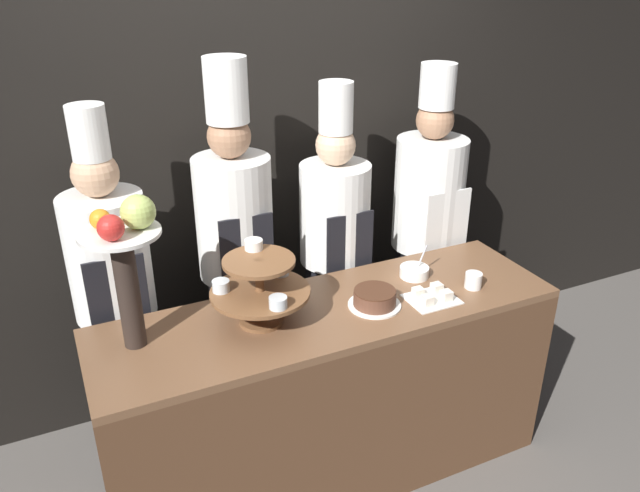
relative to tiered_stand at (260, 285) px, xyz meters
The scene contains 12 objects.
wall_back 0.95m from the tiered_stand, 70.53° to the left, with size 10.00×0.06×2.80m.
buffet_counter 0.68m from the tiered_stand, ahead, with size 1.99×0.58×0.90m.
tiered_stand is the anchor object (origin of this frame).
fruit_pedestal 0.53m from the tiered_stand, behind, with size 0.29×0.29×0.60m.
cake_round 0.50m from the tiered_stand, 10.56° to the right, with size 0.23×0.23×0.08m.
cup_white 0.97m from the tiered_stand, ahead, with size 0.08×0.08×0.07m.
cake_square_tray 0.76m from the tiered_stand, 11.71° to the right, with size 0.21×0.18×0.05m.
serving_bowl_far 0.79m from the tiered_stand, ahead, with size 0.13×0.13×0.15m.
chef_left 0.70m from the tiered_stand, 137.06° to the left, with size 0.35×0.35×1.73m.
chef_center_left 0.48m from the tiered_stand, 83.30° to the left, with size 0.35×0.35×1.88m.
chef_center_right 0.75m from the tiered_stand, 39.84° to the left, with size 0.35×0.35×1.73m.
chef_right 1.22m from the tiered_stand, 22.91° to the left, with size 0.37×0.37×1.78m.
Camera 1 is at (-1.00, -1.73, 2.26)m, focal length 35.00 mm.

